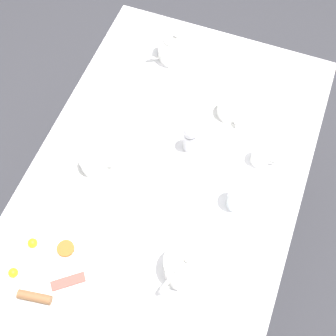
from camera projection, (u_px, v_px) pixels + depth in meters
ground_plane at (168, 246)px, 2.10m from camera, size 8.00×8.00×0.00m
table at (168, 181)px, 1.52m from camera, size 0.82×1.23×0.73m
breakfast_plate at (43, 270)px, 1.30m from camera, size 0.31×0.31×0.04m
teapot_near at (176, 47)px, 1.64m from camera, size 0.17×0.14×0.11m
teapot_far at (186, 266)px, 1.27m from camera, size 0.13×0.19×0.11m
teacup_with_saucer_left at (230, 111)px, 1.53m from camera, size 0.16×0.16×0.06m
teacup_with_saucer_right at (94, 164)px, 1.44m from camera, size 0.16×0.16×0.06m
water_glass_tall at (239, 197)px, 1.36m from camera, size 0.07×0.07×0.10m
creamer_jug at (261, 155)px, 1.44m from camera, size 0.08×0.06×0.07m
salt_grinder at (190, 137)px, 1.44m from camera, size 0.05×0.05×0.11m
napkin_folded at (244, 66)px, 1.65m from camera, size 0.18×0.17×0.01m
fork_by_plate at (125, 333)px, 1.23m from camera, size 0.03×0.17×0.00m
knife_by_plate at (148, 120)px, 1.54m from camera, size 0.11×0.19×0.00m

